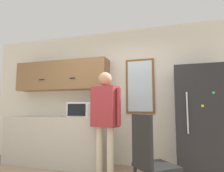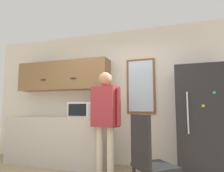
{
  "view_description": "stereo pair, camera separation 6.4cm",
  "coord_description": "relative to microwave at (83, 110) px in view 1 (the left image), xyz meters",
  "views": [
    {
      "loc": [
        1.08,
        -1.96,
        1.09
      ],
      "look_at": [
        0.15,
        1.06,
        1.45
      ],
      "focal_mm": 32.0,
      "sensor_mm": 36.0,
      "label": 1
    },
    {
      "loc": [
        1.14,
        -1.94,
        1.09
      ],
      "look_at": [
        0.15,
        1.06,
        1.45
      ],
      "focal_mm": 32.0,
      "sensor_mm": 36.0,
      "label": 2
    }
  ],
  "objects": [
    {
      "name": "back_wall",
      "position": [
        0.58,
        0.4,
        0.29
      ],
      "size": [
        6.0,
        0.06,
        2.7
      ],
      "color": "silver",
      "rests_on": "ground_plane"
    },
    {
      "name": "counter",
      "position": [
        -0.6,
        0.04,
        -0.6
      ],
      "size": [
        2.04,
        0.64,
        0.92
      ],
      "color": "#BCB7AD",
      "rests_on": "ground_plane"
    },
    {
      "name": "upper_cabinets",
      "position": [
        -0.6,
        0.18,
        0.72
      ],
      "size": [
        2.04,
        0.38,
        0.61
      ],
      "color": "olive"
    },
    {
      "name": "microwave",
      "position": [
        0.0,
        0.0,
        0.0
      ],
      "size": [
        0.51,
        0.38,
        0.28
      ],
      "color": "white",
      "rests_on": "counter"
    },
    {
      "name": "person",
      "position": [
        0.59,
        -0.42,
        -0.03
      ],
      "size": [
        0.57,
        0.33,
        1.69
      ],
      "rotation": [
        0.0,
        0.0,
        -0.27
      ],
      "color": "beige",
      "rests_on": "ground_plane"
    },
    {
      "name": "refrigerator",
      "position": [
        2.07,
        0.03,
        -0.18
      ],
      "size": [
        0.76,
        0.68,
        1.77
      ],
      "color": "#232326",
      "rests_on": "ground_plane"
    },
    {
      "name": "chair",
      "position": [
        1.38,
        -1.15,
        -0.52
      ],
      "size": [
        0.59,
        0.59,
        1.02
      ],
      "rotation": [
        0.0,
        0.0,
        2.28
      ],
      "color": "black",
      "rests_on": "ground_plane"
    },
    {
      "name": "window",
      "position": [
        1.05,
        0.35,
        0.46
      ],
      "size": [
        0.56,
        0.05,
        1.07
      ],
      "color": "brown"
    }
  ]
}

